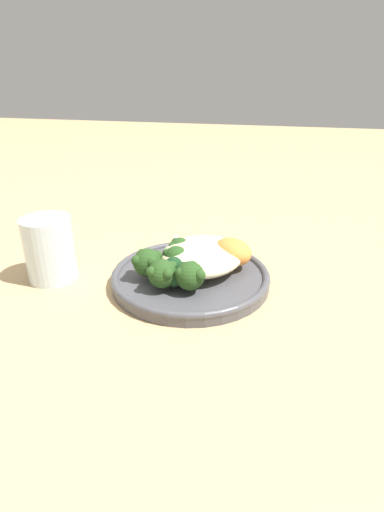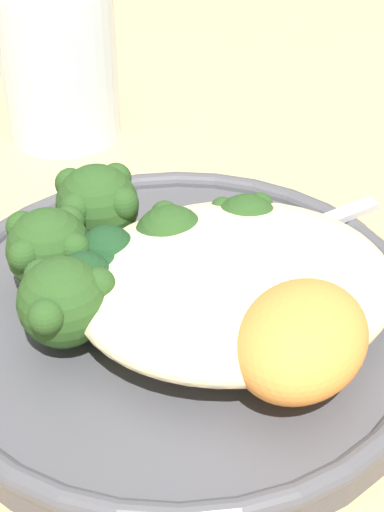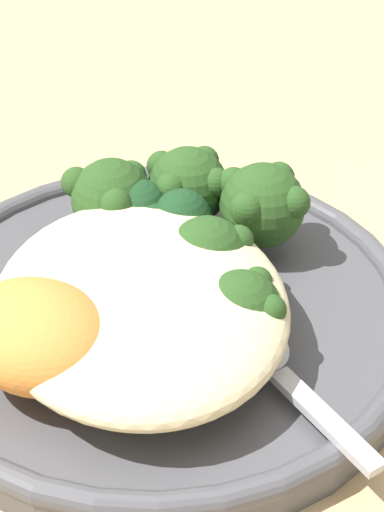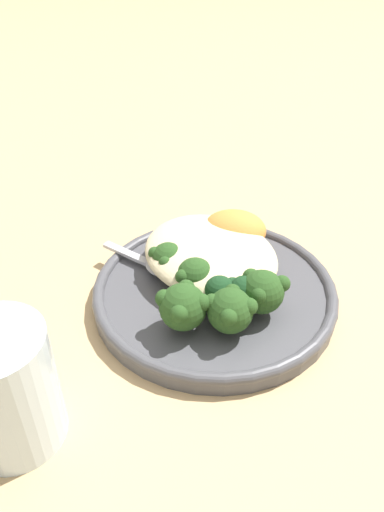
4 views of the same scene
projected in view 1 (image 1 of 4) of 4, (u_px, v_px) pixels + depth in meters
The scene contains 16 objects.
ground_plane at pixel (200, 281), 0.65m from camera, with size 4.00×4.00×0.00m, color tan.
plate at pixel (191, 277), 0.63m from camera, with size 0.25×0.25×0.02m.
quinoa_mound at pixel (204, 255), 0.64m from camera, with size 0.15×0.13×0.04m, color beige.
broccoli_stalk_0 at pixel (204, 252), 0.66m from camera, with size 0.08×0.04×0.03m.
broccoli_stalk_1 at pixel (183, 250), 0.66m from camera, with size 0.06×0.08×0.04m.
broccoli_stalk_2 at pixel (186, 258), 0.65m from camera, with size 0.05×0.09×0.03m.
broccoli_stalk_3 at pixel (180, 259), 0.63m from camera, with size 0.04×0.09×0.04m.
broccoli_stalk_4 at pixel (154, 263), 0.61m from camera, with size 0.07×0.12×0.04m.
broccoli_stalk_5 at pixel (170, 272), 0.58m from camera, with size 0.11×0.09×0.04m.
broccoli_stalk_6 at pixel (192, 275), 0.57m from camera, with size 0.09×0.04×0.04m.
sweet_potato_chunk_0 at pixel (223, 255), 0.64m from camera, with size 0.05×0.04×0.03m, color orange.
sweet_potato_chunk_1 at pixel (208, 260), 0.63m from camera, with size 0.06×0.05×0.03m, color orange.
sweet_potato_chunk_2 at pixel (232, 252), 0.64m from camera, with size 0.07×0.06×0.04m, color orange.
kale_tuft at pixel (176, 272), 0.59m from camera, with size 0.05×0.05×0.04m.
spoon at pixel (179, 252), 0.68m from camera, with size 0.10×0.05×0.01m.
water_glass at pixel (50, 249), 0.63m from camera, with size 0.08×0.08×0.10m, color silver.
Camera 1 is at (0.55, 0.12, 0.31)m, focal length 28.00 mm.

